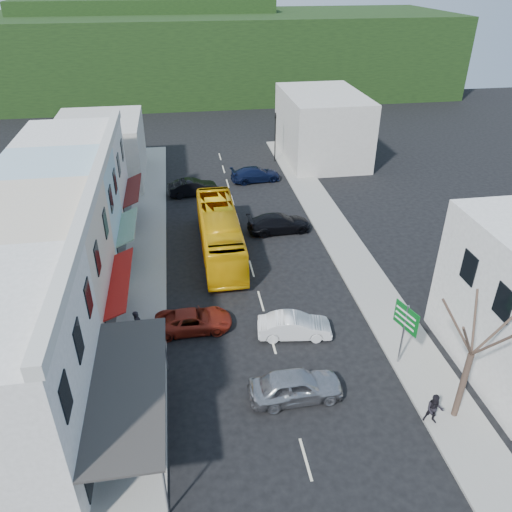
# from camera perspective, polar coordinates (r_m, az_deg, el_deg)

# --- Properties ---
(ground) EXTENTS (120.00, 120.00, 0.00)m
(ground) POSITION_cam_1_polar(r_m,az_deg,el_deg) (29.10, 1.87, -9.71)
(ground) COLOR black
(ground) RESTS_ON ground
(sidewalk_left) EXTENTS (3.00, 52.00, 0.15)m
(sidewalk_left) POSITION_cam_1_polar(r_m,az_deg,el_deg) (37.02, -12.53, -0.64)
(sidewalk_left) COLOR gray
(sidewalk_left) RESTS_ON ground
(sidewalk_right) EXTENTS (3.00, 52.00, 0.15)m
(sidewalk_right) POSITION_cam_1_polar(r_m,az_deg,el_deg) (38.75, 10.09, 1.14)
(sidewalk_right) COLOR gray
(sidewalk_right) RESTS_ON ground
(shopfront_row) EXTENTS (8.25, 30.00, 8.00)m
(shopfront_row) POSITION_cam_1_polar(r_m,az_deg,el_deg) (31.66, -22.64, 0.11)
(shopfront_row) COLOR beige
(shopfront_row) RESTS_ON ground
(distant_block_left) EXTENTS (8.00, 10.00, 6.00)m
(distant_block_left) POSITION_cam_1_polar(r_m,az_deg,el_deg) (51.84, -17.31, 11.44)
(distant_block_left) COLOR #B7B2A8
(distant_block_left) RESTS_ON ground
(distant_block_right) EXTENTS (8.00, 12.00, 7.00)m
(distant_block_right) POSITION_cam_1_polar(r_m,az_deg,el_deg) (56.14, 7.54, 14.48)
(distant_block_right) COLOR #B7B2A8
(distant_block_right) RESTS_ON ground
(hillside) EXTENTS (80.00, 26.00, 14.00)m
(hillside) POSITION_cam_1_polar(r_m,az_deg,el_deg) (87.76, -7.53, 22.41)
(hillside) COLOR black
(hillside) RESTS_ON ground
(bus) EXTENTS (2.54, 11.61, 3.10)m
(bus) POSITION_cam_1_polar(r_m,az_deg,el_deg) (36.90, -4.15, 2.59)
(bus) COLOR #F3B40A
(bus) RESTS_ON ground
(car_silver) EXTENTS (4.45, 1.93, 1.40)m
(car_silver) POSITION_cam_1_polar(r_m,az_deg,el_deg) (25.53, 4.56, -14.73)
(car_silver) COLOR #A2A2A7
(car_silver) RESTS_ON ground
(car_white) EXTENTS (4.59, 2.34, 1.40)m
(car_white) POSITION_cam_1_polar(r_m,az_deg,el_deg) (29.11, 4.41, -8.00)
(car_white) COLOR white
(car_white) RESTS_ON ground
(car_red) EXTENTS (4.62, 1.94, 1.40)m
(car_red) POSITION_cam_1_polar(r_m,az_deg,el_deg) (29.75, -7.16, -7.21)
(car_red) COLOR maroon
(car_red) RESTS_ON ground
(car_black_near) EXTENTS (4.60, 2.11, 1.40)m
(car_black_near) POSITION_cam_1_polar(r_m,az_deg,el_deg) (40.17, 2.66, 3.73)
(car_black_near) COLOR black
(car_black_near) RESTS_ON ground
(car_black_far) EXTENTS (4.60, 2.35, 1.40)m
(car_black_far) POSITION_cam_1_polar(r_m,az_deg,el_deg) (47.16, -7.22, 7.73)
(car_black_far) COLOR black
(car_black_far) RESTS_ON ground
(car_navy_far) EXTENTS (4.68, 2.33, 1.40)m
(car_navy_far) POSITION_cam_1_polar(r_m,az_deg,el_deg) (49.97, -0.05, 9.31)
(car_navy_far) COLOR black
(car_navy_far) RESTS_ON ground
(pedestrian_left) EXTENTS (0.48, 0.65, 1.70)m
(pedestrian_left) POSITION_cam_1_polar(r_m,az_deg,el_deg) (29.41, -13.35, -7.68)
(pedestrian_left) COLOR black
(pedestrian_left) RESTS_ON sidewalk_left
(pedestrian_right) EXTENTS (0.82, 0.69, 1.70)m
(pedestrian_right) POSITION_cam_1_polar(r_m,az_deg,el_deg) (25.47, 19.71, -16.12)
(pedestrian_right) COLOR black
(pedestrian_right) RESTS_ON sidewalk_right
(direction_sign) EXTENTS (1.16, 1.84, 3.86)m
(direction_sign) POSITION_cam_1_polar(r_m,az_deg,el_deg) (27.54, 16.44, -8.73)
(direction_sign) COLOR #075618
(direction_sign) RESTS_ON ground
(street_tree) EXTENTS (3.95, 3.95, 7.83)m
(street_tree) POSITION_cam_1_polar(r_m,az_deg,el_deg) (24.30, 23.38, -10.28)
(street_tree) COLOR #3C2C24
(street_tree) RESTS_ON ground
(traffic_signal) EXTENTS (1.20, 1.39, 5.26)m
(traffic_signal) POSITION_cam_1_polar(r_m,az_deg,el_deg) (54.83, 2.21, 13.38)
(traffic_signal) COLOR black
(traffic_signal) RESTS_ON ground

